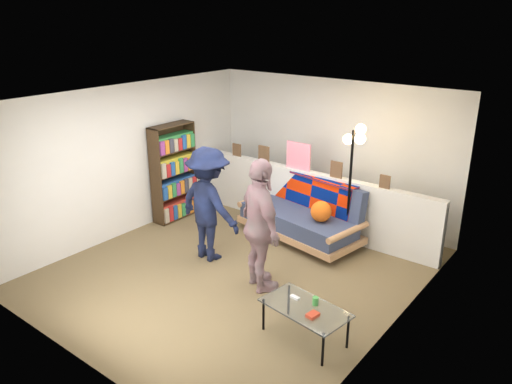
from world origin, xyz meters
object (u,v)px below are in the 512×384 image
at_px(futon_sofa, 303,214).
at_px(person_left, 209,204).
at_px(coffee_table, 306,309).
at_px(person_right, 261,226).
at_px(bookshelf, 174,175).
at_px(floor_lamp, 353,163).

distance_m(futon_sofa, person_left, 1.64).
relative_size(coffee_table, person_right, 0.58).
xyz_separation_m(bookshelf, person_left, (1.50, -0.74, 0.06)).
distance_m(person_left, person_right, 1.14).
bearing_deg(person_right, bookshelf, 10.75).
xyz_separation_m(person_left, person_right, (1.11, -0.24, 0.05)).
xyz_separation_m(futon_sofa, bookshelf, (-2.22, -0.67, 0.38)).
height_order(coffee_table, floor_lamp, floor_lamp).
height_order(bookshelf, person_right, person_right).
distance_m(bookshelf, person_left, 1.67).
bearing_deg(person_right, person_left, 19.15).
bearing_deg(floor_lamp, futon_sofa, -173.37).
bearing_deg(futon_sofa, bookshelf, -163.23).
xyz_separation_m(futon_sofa, person_left, (-0.72, -1.41, 0.44)).
bearing_deg(bookshelf, floor_lamp, 14.26).
relative_size(futon_sofa, bookshelf, 1.27).
bearing_deg(bookshelf, futon_sofa, 16.77).
xyz_separation_m(bookshelf, floor_lamp, (2.98, 0.76, 0.59)).
height_order(futon_sofa, coffee_table, futon_sofa).
height_order(futon_sofa, person_right, person_right).
height_order(futon_sofa, bookshelf, bookshelf).
relative_size(futon_sofa, person_right, 1.20).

